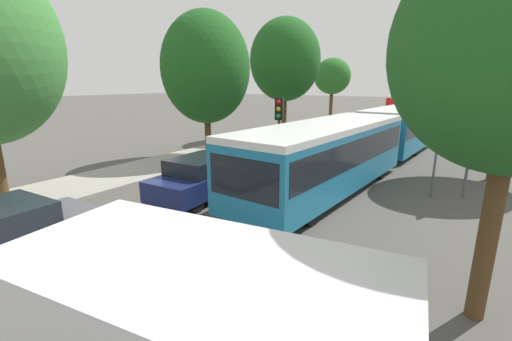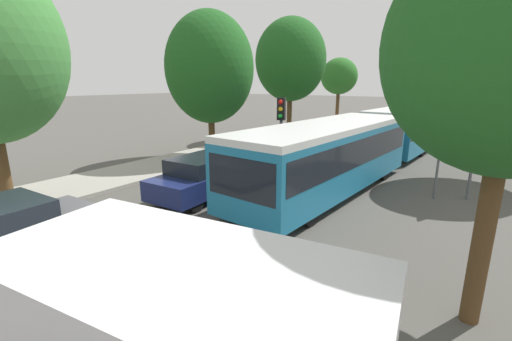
{
  "view_description": "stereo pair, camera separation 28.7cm",
  "coord_description": "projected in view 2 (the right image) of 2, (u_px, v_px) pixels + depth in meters",
  "views": [
    {
      "loc": [
        6.1,
        -2.73,
        3.99
      ],
      "look_at": [
        0.2,
        6.31,
        1.2
      ],
      "focal_mm": 24.0,
      "sensor_mm": 36.0,
      "label": 1
    },
    {
      "loc": [
        6.34,
        -2.57,
        3.99
      ],
      "look_at": [
        0.2,
        6.31,
        1.2
      ],
      "focal_mm": 24.0,
      "sensor_mm": 36.0,
      "label": 2
    }
  ],
  "objects": [
    {
      "name": "no_entry_sign",
      "position": [
        440.0,
        146.0,
        11.62
      ],
      "size": [
        0.7,
        0.08,
        2.82
      ],
      "rotation": [
        0.0,
        0.0,
        -1.57
      ],
      "color": "#56595E",
      "rests_on": "ground"
    },
    {
      "name": "queued_car_navy",
      "position": [
        204.0,
        176.0,
        12.17
      ],
      "size": [
        1.98,
        4.3,
        1.47
      ],
      "rotation": [
        0.0,
        0.0,
        1.62
      ],
      "color": "navy",
      "rests_on": "ground"
    },
    {
      "name": "queued_car_red",
      "position": [
        386.0,
        119.0,
        31.89
      ],
      "size": [
        1.89,
        4.1,
        1.4
      ],
      "rotation": [
        0.0,
        0.0,
        1.62
      ],
      "color": "#B21E19",
      "rests_on": "ground"
    },
    {
      "name": "city_bus_rear",
      "position": [
        417.0,
        103.0,
        43.55
      ],
      "size": [
        3.05,
        11.28,
        2.4
      ],
      "rotation": [
        0.0,
        0.0,
        1.52
      ],
      "color": "red",
      "rests_on": "ground"
    },
    {
      "name": "articulated_bus",
      "position": [
        366.0,
        140.0,
        15.29
      ],
      "size": [
        3.82,
        17.38,
        2.56
      ],
      "rotation": [
        0.0,
        0.0,
        -1.64
      ],
      "color": "teal",
      "rests_on": "ground"
    },
    {
      "name": "tree_left_distant",
      "position": [
        339.0,
        76.0,
        30.85
      ],
      "size": [
        3.27,
        3.27,
        6.15
      ],
      "color": "#51381E",
      "rests_on": "ground"
    },
    {
      "name": "tree_left_far",
      "position": [
        291.0,
        60.0,
        23.64
      ],
      "size": [
        4.88,
        4.88,
        8.32
      ],
      "color": "#51381E",
      "rests_on": "ground"
    },
    {
      "name": "queued_car_green",
      "position": [
        333.0,
        135.0,
        22.16
      ],
      "size": [
        1.87,
        4.05,
        1.38
      ],
      "rotation": [
        0.0,
        0.0,
        1.62
      ],
      "color": "#236638",
      "rests_on": "ground"
    },
    {
      "name": "queued_car_silver",
      "position": [
        287.0,
        150.0,
        16.81
      ],
      "size": [
        2.03,
        4.41,
        1.5
      ],
      "rotation": [
        0.0,
        0.0,
        1.62
      ],
      "color": "#B7BABF",
      "rests_on": "ground"
    },
    {
      "name": "tree_left_mid",
      "position": [
        210.0,
        68.0,
        17.41
      ],
      "size": [
        4.51,
        4.51,
        7.49
      ],
      "color": "#51381E",
      "rests_on": "ground"
    },
    {
      "name": "kerb_strip_left",
      "position": [
        301.0,
        131.0,
        28.32
      ],
      "size": [
        3.2,
        55.55,
        0.14
      ],
      "primitive_type": "cube",
      "color": "#9E998E",
      "rests_on": "ground"
    },
    {
      "name": "ground_plane",
      "position": [
        60.0,
        297.0,
        6.53
      ],
      "size": [
        200.0,
        200.0,
        0.0
      ],
      "primitive_type": "plane",
      "color": "#4F4C47"
    },
    {
      "name": "queued_car_white",
      "position": [
        366.0,
        125.0,
        26.76
      ],
      "size": [
        1.9,
        4.13,
        1.41
      ],
      "rotation": [
        0.0,
        0.0,
        1.62
      ],
      "color": "white",
      "rests_on": "ground"
    },
    {
      "name": "traffic_light",
      "position": [
        281.0,
        120.0,
        13.9
      ],
      "size": [
        0.38,
        0.4,
        3.4
      ],
      "rotation": [
        0.0,
        0.0,
        -1.27
      ],
      "color": "#56595E",
      "rests_on": "ground"
    },
    {
      "name": "direction_sign_post",
      "position": [
        478.0,
        126.0,
        11.4
      ],
      "size": [
        0.33,
        1.38,
        3.6
      ],
      "rotation": [
        0.0,
        0.0,
        3.34
      ],
      "color": "#56595E",
      "rests_on": "ground"
    }
  ]
}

